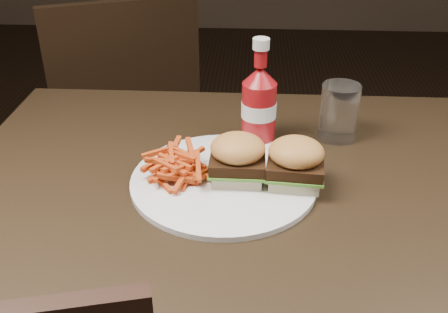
# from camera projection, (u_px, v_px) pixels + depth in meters

# --- Properties ---
(dining_table) EXTENTS (1.20, 0.80, 0.04)m
(dining_table) POSITION_uv_depth(u_px,v_px,m) (277.00, 191.00, 0.96)
(dining_table) COLOR black
(dining_table) RESTS_ON ground
(chair_far) EXTENTS (0.60, 0.60, 0.04)m
(chair_far) POSITION_uv_depth(u_px,v_px,m) (122.00, 130.00, 1.82)
(chair_far) COLOR black
(chair_far) RESTS_ON ground
(plate) EXTENTS (0.34, 0.34, 0.01)m
(plate) POSITION_uv_depth(u_px,v_px,m) (224.00, 181.00, 0.94)
(plate) COLOR white
(plate) RESTS_ON dining_table
(sandwich_half_a) EXTENTS (0.09, 0.08, 0.02)m
(sandwich_half_a) POSITION_uv_depth(u_px,v_px,m) (237.00, 173.00, 0.94)
(sandwich_half_a) COLOR beige
(sandwich_half_a) RESTS_ON plate
(sandwich_half_b) EXTENTS (0.09, 0.09, 0.02)m
(sandwich_half_b) POSITION_uv_depth(u_px,v_px,m) (294.00, 177.00, 0.93)
(sandwich_half_b) COLOR beige
(sandwich_half_b) RESTS_ON plate
(fries_pile) EXTENTS (0.15, 0.15, 0.05)m
(fries_pile) POSITION_uv_depth(u_px,v_px,m) (178.00, 164.00, 0.94)
(fries_pile) COLOR #BD3B03
(fries_pile) RESTS_ON plate
(ketchup_bottle) EXTENTS (0.08, 0.08, 0.14)m
(ketchup_bottle) POSITION_uv_depth(u_px,v_px,m) (259.00, 115.00, 1.05)
(ketchup_bottle) COLOR maroon
(ketchup_bottle) RESTS_ON dining_table
(tumbler) EXTENTS (0.10, 0.10, 0.12)m
(tumbler) POSITION_uv_depth(u_px,v_px,m) (339.00, 113.00, 1.07)
(tumbler) COLOR white
(tumbler) RESTS_ON dining_table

